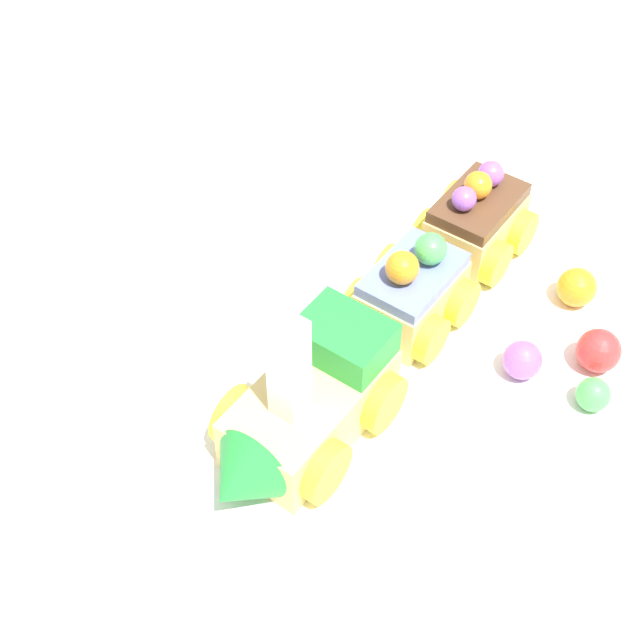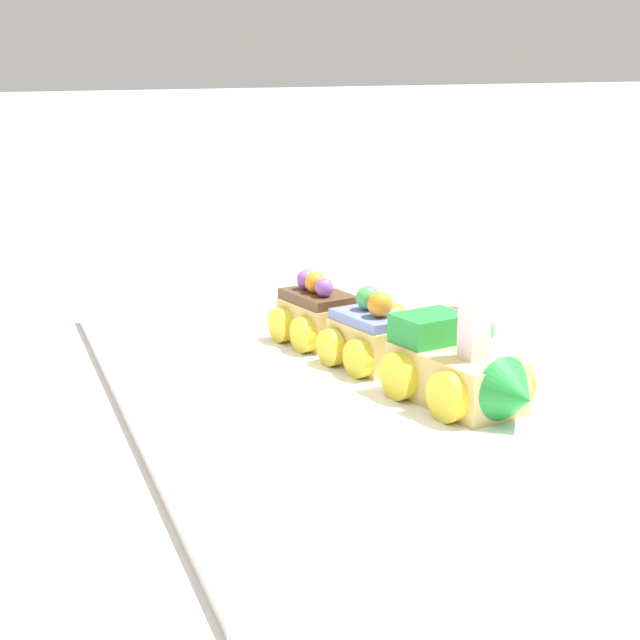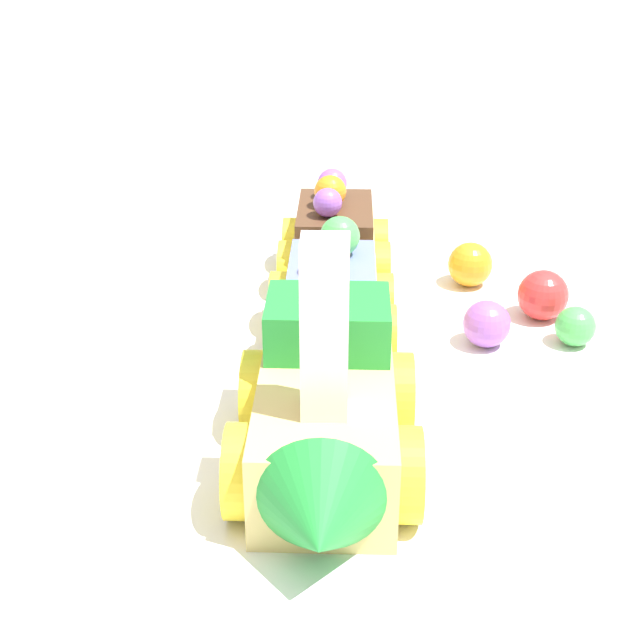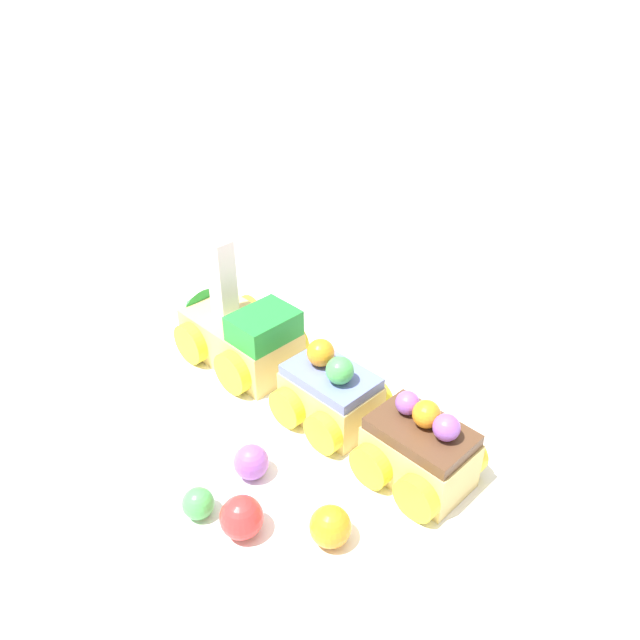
{
  "view_description": "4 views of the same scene",
  "coord_description": "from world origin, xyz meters",
  "px_view_note": "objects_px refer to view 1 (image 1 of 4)",
  "views": [
    {
      "loc": [
        0.26,
        0.31,
        0.46
      ],
      "look_at": [
        0.01,
        0.0,
        0.02
      ],
      "focal_mm": 50.0,
      "sensor_mm": 36.0,
      "label": 1
    },
    {
      "loc": [
        0.78,
        -0.29,
        0.29
      ],
      "look_at": [
        0.02,
        -0.04,
        0.08
      ],
      "focal_mm": 60.0,
      "sensor_mm": 36.0,
      "label": 2
    },
    {
      "loc": [
        0.37,
        0.14,
        0.24
      ],
      "look_at": [
        -0.03,
        0.03,
        0.03
      ],
      "focal_mm": 50.0,
      "sensor_mm": 36.0,
      "label": 3
    },
    {
      "loc": [
        -0.37,
        0.23,
        0.35
      ],
      "look_at": [
        0.0,
        0.01,
        0.07
      ],
      "focal_mm": 35.0,
      "sensor_mm": 36.0,
      "label": 4
    }
  ],
  "objects_px": {
    "cake_train_locomotive": "(302,411)",
    "gumball_green": "(593,395)",
    "cake_car_chocolate": "(476,222)",
    "gumball_purple": "(522,360)",
    "gumball_red": "(599,351)",
    "gumball_orange": "(577,287)",
    "cake_car_blueberry": "(411,293)"
  },
  "relations": [
    {
      "from": "gumball_green",
      "to": "gumball_purple",
      "type": "bearing_deg",
      "value": -73.1
    },
    {
      "from": "gumball_red",
      "to": "gumball_green",
      "type": "height_order",
      "value": "gumball_red"
    },
    {
      "from": "cake_train_locomotive",
      "to": "gumball_red",
      "type": "height_order",
      "value": "cake_train_locomotive"
    },
    {
      "from": "cake_car_chocolate",
      "to": "gumball_red",
      "type": "height_order",
      "value": "cake_car_chocolate"
    },
    {
      "from": "cake_car_chocolate",
      "to": "gumball_red",
      "type": "distance_m",
      "value": 0.13
    },
    {
      "from": "cake_train_locomotive",
      "to": "gumball_green",
      "type": "relative_size",
      "value": 6.71
    },
    {
      "from": "cake_train_locomotive",
      "to": "gumball_orange",
      "type": "distance_m",
      "value": 0.22
    },
    {
      "from": "gumball_orange",
      "to": "gumball_green",
      "type": "relative_size",
      "value": 1.26
    },
    {
      "from": "cake_car_blueberry",
      "to": "cake_car_chocolate",
      "type": "height_order",
      "value": "cake_car_blueberry"
    },
    {
      "from": "gumball_red",
      "to": "gumball_green",
      "type": "bearing_deg",
      "value": 33.97
    },
    {
      "from": "cake_car_chocolate",
      "to": "gumball_green",
      "type": "bearing_deg",
      "value": 57.87
    },
    {
      "from": "gumball_purple",
      "to": "cake_car_chocolate",
      "type": "bearing_deg",
      "value": -121.67
    },
    {
      "from": "gumball_red",
      "to": "cake_train_locomotive",
      "type": "bearing_deg",
      "value": -23.27
    },
    {
      "from": "cake_train_locomotive",
      "to": "gumball_orange",
      "type": "xyz_separation_m",
      "value": [
        -0.22,
        0.03,
        -0.01
      ]
    },
    {
      "from": "cake_train_locomotive",
      "to": "cake_car_chocolate",
      "type": "bearing_deg",
      "value": -179.93
    },
    {
      "from": "cake_car_chocolate",
      "to": "cake_train_locomotive",
      "type": "bearing_deg",
      "value": 0.07
    },
    {
      "from": "cake_car_blueberry",
      "to": "gumball_purple",
      "type": "height_order",
      "value": "cake_car_blueberry"
    },
    {
      "from": "cake_car_blueberry",
      "to": "gumball_green",
      "type": "bearing_deg",
      "value": 92.04
    },
    {
      "from": "cake_car_chocolate",
      "to": "gumball_orange",
      "type": "relative_size",
      "value": 3.16
    },
    {
      "from": "gumball_green",
      "to": "cake_car_chocolate",
      "type": "bearing_deg",
      "value": -108.25
    },
    {
      "from": "cake_train_locomotive",
      "to": "cake_car_chocolate",
      "type": "xyz_separation_m",
      "value": [
        -0.2,
        -0.05,
        -0.0
      ]
    },
    {
      "from": "cake_train_locomotive",
      "to": "gumball_purple",
      "type": "xyz_separation_m",
      "value": [
        -0.14,
        0.05,
        -0.01
      ]
    },
    {
      "from": "cake_car_blueberry",
      "to": "gumball_green",
      "type": "height_order",
      "value": "cake_car_blueberry"
    },
    {
      "from": "cake_train_locomotive",
      "to": "gumball_red",
      "type": "bearing_deg",
      "value": 142.85
    },
    {
      "from": "cake_car_blueberry",
      "to": "gumball_red",
      "type": "bearing_deg",
      "value": 107.01
    },
    {
      "from": "cake_train_locomotive",
      "to": "gumball_green",
      "type": "height_order",
      "value": "cake_train_locomotive"
    },
    {
      "from": "cake_car_chocolate",
      "to": "gumball_green",
      "type": "relative_size",
      "value": 3.97
    },
    {
      "from": "cake_car_chocolate",
      "to": "gumball_purple",
      "type": "xyz_separation_m",
      "value": [
        0.06,
        0.1,
        -0.01
      ]
    },
    {
      "from": "cake_train_locomotive",
      "to": "cake_car_blueberry",
      "type": "distance_m",
      "value": 0.12
    },
    {
      "from": "cake_car_blueberry",
      "to": "gumball_orange",
      "type": "xyz_separation_m",
      "value": [
        -0.1,
        0.06,
        -0.01
      ]
    },
    {
      "from": "cake_car_chocolate",
      "to": "gumball_green",
      "type": "height_order",
      "value": "cake_car_chocolate"
    },
    {
      "from": "cake_car_chocolate",
      "to": "gumball_purple",
      "type": "height_order",
      "value": "cake_car_chocolate"
    }
  ]
}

